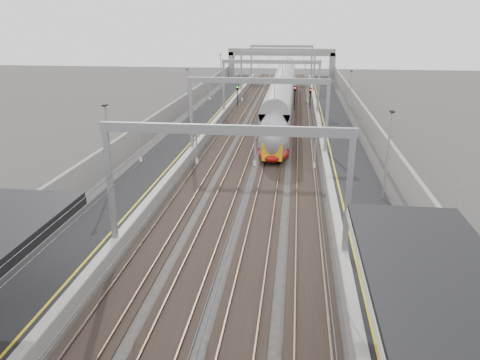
# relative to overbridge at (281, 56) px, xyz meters

# --- Properties ---
(platform_left) EXTENTS (4.00, 120.00, 1.00)m
(platform_left) POSITION_rel_overbridge_xyz_m (-8.00, -55.00, -4.81)
(platform_left) COLOR black
(platform_left) RESTS_ON ground
(platform_right) EXTENTS (4.00, 120.00, 1.00)m
(platform_right) POSITION_rel_overbridge_xyz_m (8.00, -55.00, -4.81)
(platform_right) COLOR black
(platform_right) RESTS_ON ground
(tracks) EXTENTS (11.40, 140.00, 0.20)m
(tracks) POSITION_rel_overbridge_xyz_m (0.00, -55.00, -5.26)
(tracks) COLOR black
(tracks) RESTS_ON ground
(overhead_line) EXTENTS (13.00, 140.00, 6.60)m
(overhead_line) POSITION_rel_overbridge_xyz_m (0.00, -48.38, 0.83)
(overhead_line) COLOR gray
(overhead_line) RESTS_ON platform_left
(overbridge) EXTENTS (22.00, 2.20, 6.90)m
(overbridge) POSITION_rel_overbridge_xyz_m (0.00, 0.00, 0.00)
(overbridge) COLOR gray
(overbridge) RESTS_ON ground
(wall_left) EXTENTS (0.30, 120.00, 3.20)m
(wall_left) POSITION_rel_overbridge_xyz_m (-11.20, -55.00, -3.71)
(wall_left) COLOR gray
(wall_left) RESTS_ON ground
(wall_right) EXTENTS (0.30, 120.00, 3.20)m
(wall_right) POSITION_rel_overbridge_xyz_m (11.20, -55.00, -3.71)
(wall_right) COLOR gray
(wall_right) RESTS_ON ground
(train) EXTENTS (2.91, 53.03, 4.59)m
(train) POSITION_rel_overbridge_xyz_m (1.50, -35.89, -3.07)
(train) COLOR #9E140E
(train) RESTS_ON ground
(signal_green) EXTENTS (0.32, 0.32, 3.48)m
(signal_green) POSITION_rel_overbridge_xyz_m (-5.20, -32.05, -2.89)
(signal_green) COLOR black
(signal_green) RESTS_ON ground
(signal_red_near) EXTENTS (0.32, 0.32, 3.48)m
(signal_red_near) POSITION_rel_overbridge_xyz_m (3.20, -32.13, -2.89)
(signal_red_near) COLOR black
(signal_red_near) RESTS_ON ground
(signal_red_far) EXTENTS (0.32, 0.32, 3.48)m
(signal_red_far) POSITION_rel_overbridge_xyz_m (5.40, -33.73, -2.89)
(signal_red_far) COLOR black
(signal_red_far) RESTS_ON ground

